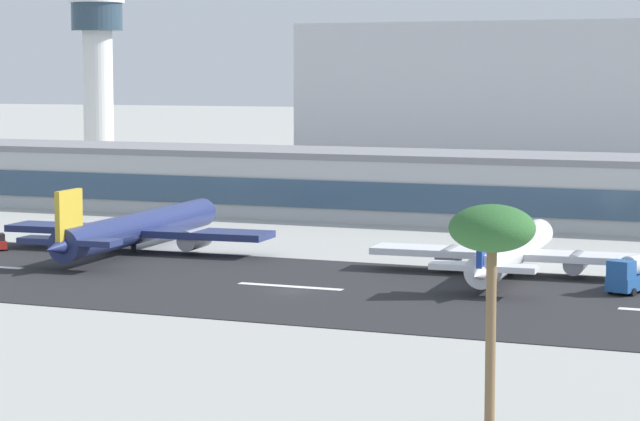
{
  "coord_description": "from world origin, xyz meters",
  "views": [
    {
      "loc": [
        54.88,
        -125.34,
        22.73
      ],
      "look_at": [
        -6.58,
        24.06,
        5.96
      ],
      "focal_mm": 74.46,
      "sensor_mm": 36.0,
      "label": 1
    }
  ],
  "objects_px": {
    "control_tower": "(98,70)",
    "airliner_navy_tail_gate_1": "(511,253)",
    "palm_tree_1": "(492,235)",
    "service_fuel_truck_1": "(636,273)",
    "distant_hotel_block": "(598,96)",
    "terminal_building": "(450,186)",
    "airliner_gold_tail_gate_0": "(134,229)"
  },
  "relations": [
    {
      "from": "terminal_building",
      "to": "service_fuel_truck_1",
      "type": "height_order",
      "value": "terminal_building"
    },
    {
      "from": "control_tower",
      "to": "distant_hotel_block",
      "type": "relative_size",
      "value": 0.26
    },
    {
      "from": "terminal_building",
      "to": "control_tower",
      "type": "height_order",
      "value": "control_tower"
    },
    {
      "from": "distant_hotel_block",
      "to": "airliner_navy_tail_gate_1",
      "type": "xyz_separation_m",
      "value": [
        21.98,
        -168.96,
        -14.76
      ]
    },
    {
      "from": "service_fuel_truck_1",
      "to": "palm_tree_1",
      "type": "relative_size",
      "value": 0.61
    },
    {
      "from": "control_tower",
      "to": "airliner_navy_tail_gate_1",
      "type": "bearing_deg",
      "value": -39.81
    },
    {
      "from": "control_tower",
      "to": "airliner_gold_tail_gate_0",
      "type": "height_order",
      "value": "control_tower"
    },
    {
      "from": "terminal_building",
      "to": "airliner_navy_tail_gate_1",
      "type": "distance_m",
      "value": 57.33
    },
    {
      "from": "service_fuel_truck_1",
      "to": "airliner_navy_tail_gate_1",
      "type": "bearing_deg",
      "value": -92.34
    },
    {
      "from": "palm_tree_1",
      "to": "terminal_building",
      "type": "bearing_deg",
      "value": 107.93
    },
    {
      "from": "airliner_gold_tail_gate_0",
      "to": "airliner_navy_tail_gate_1",
      "type": "bearing_deg",
      "value": -94.83
    },
    {
      "from": "airliner_gold_tail_gate_0",
      "to": "palm_tree_1",
      "type": "height_order",
      "value": "palm_tree_1"
    },
    {
      "from": "airliner_gold_tail_gate_0",
      "to": "terminal_building",
      "type": "bearing_deg",
      "value": -30.61
    },
    {
      "from": "palm_tree_1",
      "to": "airliner_navy_tail_gate_1",
      "type": "bearing_deg",
      "value": 103.1
    },
    {
      "from": "airliner_navy_tail_gate_1",
      "to": "airliner_gold_tail_gate_0",
      "type": "bearing_deg",
      "value": 85.29
    },
    {
      "from": "terminal_building",
      "to": "airliner_navy_tail_gate_1",
      "type": "relative_size",
      "value": 5.07
    },
    {
      "from": "distant_hotel_block",
      "to": "airliner_navy_tail_gate_1",
      "type": "distance_m",
      "value": 171.02
    },
    {
      "from": "airliner_navy_tail_gate_1",
      "to": "palm_tree_1",
      "type": "xyz_separation_m",
      "value": [
        15.04,
        -64.62,
        10.06
      ]
    },
    {
      "from": "control_tower",
      "to": "service_fuel_truck_1",
      "type": "bearing_deg",
      "value": -37.94
    },
    {
      "from": "terminal_building",
      "to": "airliner_navy_tail_gate_1",
      "type": "xyz_separation_m",
      "value": [
        22.85,
        -52.51,
        -2.57
      ]
    },
    {
      "from": "control_tower",
      "to": "palm_tree_1",
      "type": "relative_size",
      "value": 2.62
    },
    {
      "from": "control_tower",
      "to": "distant_hotel_block",
      "type": "distance_m",
      "value": 117.42
    },
    {
      "from": "control_tower",
      "to": "palm_tree_1",
      "type": "height_order",
      "value": "control_tower"
    },
    {
      "from": "service_fuel_truck_1",
      "to": "palm_tree_1",
      "type": "bearing_deg",
      "value": 18.58
    },
    {
      "from": "terminal_building",
      "to": "distant_hotel_block",
      "type": "relative_size",
      "value": 1.4
    },
    {
      "from": "airliner_gold_tail_gate_0",
      "to": "service_fuel_truck_1",
      "type": "distance_m",
      "value": 64.15
    },
    {
      "from": "distant_hotel_block",
      "to": "airliner_gold_tail_gate_0",
      "type": "distance_m",
      "value": 170.73
    },
    {
      "from": "airliner_navy_tail_gate_1",
      "to": "service_fuel_truck_1",
      "type": "relative_size",
      "value": 4.51
    },
    {
      "from": "distant_hotel_block",
      "to": "service_fuel_truck_1",
      "type": "distance_m",
      "value": 179.01
    },
    {
      "from": "terminal_building",
      "to": "control_tower",
      "type": "relative_size",
      "value": 5.31
    },
    {
      "from": "distant_hotel_block",
      "to": "service_fuel_truck_1",
      "type": "relative_size",
      "value": 16.36
    },
    {
      "from": "airliner_gold_tail_gate_0",
      "to": "service_fuel_truck_1",
      "type": "height_order",
      "value": "airliner_gold_tail_gate_0"
    }
  ]
}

